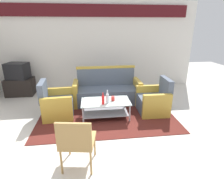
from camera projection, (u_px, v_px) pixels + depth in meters
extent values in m
plane|color=beige|center=(106.00, 136.00, 3.51)|extent=(14.00, 14.00, 0.00)
cube|color=silver|center=(97.00, 46.00, 5.91)|extent=(6.52, 0.12, 2.80)
cube|color=#4C1419|center=(96.00, 11.00, 5.47)|extent=(5.76, 0.08, 0.36)
cube|color=#511E19|center=(106.00, 113.00, 4.41)|extent=(3.14, 2.20, 0.01)
cube|color=#4C5666|center=(107.00, 95.00, 4.95)|extent=(1.61, 0.72, 0.42)
cube|color=#4C5666|center=(106.00, 77.00, 5.10)|extent=(1.60, 0.16, 0.48)
cube|color=#B79333|center=(137.00, 91.00, 5.02)|extent=(0.13, 0.70, 0.62)
cube|color=#B79333|center=(76.00, 93.00, 4.82)|extent=(0.13, 0.70, 0.62)
cube|color=#B79333|center=(106.00, 67.00, 5.01)|extent=(1.64, 0.12, 0.06)
cube|color=#4C5666|center=(59.00, 107.00, 4.23)|extent=(0.70, 0.64, 0.40)
cube|color=#4C5666|center=(43.00, 91.00, 4.04)|extent=(0.16, 0.61, 0.45)
cube|color=#B79333|center=(60.00, 99.00, 4.51)|extent=(0.67, 0.15, 0.58)
cube|color=#B79333|center=(57.00, 110.00, 3.90)|extent=(0.67, 0.15, 0.58)
cube|color=#4C5666|center=(152.00, 104.00, 4.41)|extent=(0.67, 0.61, 0.40)
cube|color=#4C5666|center=(166.00, 87.00, 4.30)|extent=(0.13, 0.60, 0.45)
cube|color=#B79333|center=(157.00, 106.00, 4.07)|extent=(0.66, 0.11, 0.58)
cube|color=#B79333|center=(148.00, 96.00, 4.69)|extent=(0.66, 0.11, 0.58)
cube|color=silver|center=(106.00, 101.00, 4.09)|extent=(1.10, 0.60, 0.02)
cube|color=#9E9EA5|center=(106.00, 112.00, 4.18)|extent=(1.00, 0.52, 0.02)
cylinder|color=#9E9EA5|center=(84.00, 106.00, 4.34)|extent=(0.04, 0.04, 0.40)
cylinder|color=#9E9EA5|center=(125.00, 103.00, 4.45)|extent=(0.04, 0.04, 0.40)
cylinder|color=#9E9EA5|center=(83.00, 116.00, 3.85)|extent=(0.04, 0.04, 0.40)
cylinder|color=#9E9EA5|center=(130.00, 113.00, 3.97)|extent=(0.04, 0.04, 0.40)
cylinder|color=red|center=(103.00, 100.00, 3.89)|extent=(0.06, 0.06, 0.19)
cylinder|color=red|center=(103.00, 94.00, 3.85)|extent=(0.02, 0.02, 0.08)
cylinder|color=silver|center=(107.00, 98.00, 3.96)|extent=(0.07, 0.07, 0.21)
cylinder|color=silver|center=(107.00, 92.00, 3.91)|extent=(0.03, 0.03, 0.09)
cylinder|color=red|center=(113.00, 98.00, 4.10)|extent=(0.08, 0.08, 0.10)
cube|color=black|center=(20.00, 87.00, 5.53)|extent=(0.80, 0.50, 0.52)
cube|color=black|center=(17.00, 71.00, 5.36)|extent=(0.68, 0.56, 0.48)
cube|color=black|center=(22.00, 69.00, 5.57)|extent=(0.50, 0.12, 0.36)
cube|color=#AD844C|center=(78.00, 140.00, 2.66)|extent=(0.55, 0.55, 0.04)
cube|color=#AD844C|center=(74.00, 136.00, 2.38)|extent=(0.48, 0.11, 0.40)
cylinder|color=#AD844C|center=(69.00, 143.00, 2.93)|extent=(0.03, 0.03, 0.42)
cylinder|color=#AD844C|center=(95.00, 144.00, 2.92)|extent=(0.03, 0.03, 0.42)
cylinder|color=#AD844C|center=(61.00, 162.00, 2.54)|extent=(0.03, 0.03, 0.42)
cylinder|color=#AD844C|center=(91.00, 162.00, 2.52)|extent=(0.03, 0.03, 0.42)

